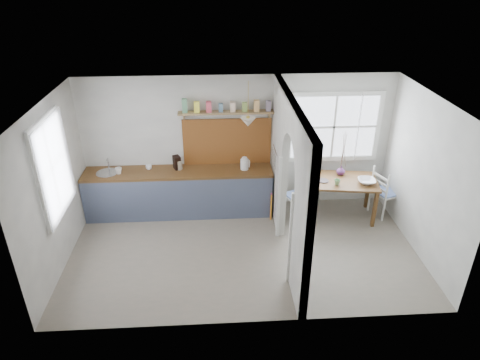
{
  "coord_description": "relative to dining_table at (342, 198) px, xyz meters",
  "views": [
    {
      "loc": [
        -0.42,
        -5.86,
        4.42
      ],
      "look_at": [
        -0.03,
        0.43,
        1.13
      ],
      "focal_mm": 32.0,
      "sensor_mm": 36.0,
      "label": 1
    }
  ],
  "objects": [
    {
      "name": "shelf",
      "position": [
        -2.14,
        0.47,
        1.63
      ],
      "size": [
        1.75,
        0.2,
        0.21
      ],
      "color": "olive",
      "rests_on": "walls"
    },
    {
      "name": "walls",
      "position": [
        -1.93,
        -1.02,
        0.92
      ],
      "size": [
        5.81,
        3.21,
        2.6
      ],
      "color": "silver",
      "rests_on": "floor"
    },
    {
      "name": "knife_block",
      "position": [
        -3.09,
        0.39,
        0.65
      ],
      "size": [
        0.17,
        0.19,
        0.25
      ],
      "primitive_type": "cube",
      "rotation": [
        0.0,
        0.0,
        0.41
      ],
      "color": "black",
      "rests_on": "counter"
    },
    {
      "name": "utensil_rail",
      "position": [
        -1.32,
        -0.12,
        1.07
      ],
      "size": [
        0.02,
        0.5,
        0.02
      ],
      "primitive_type": "cylinder",
      "rotation": [
        1.57,
        0.0,
        0.0
      ],
      "color": "#BCBDBF",
      "rests_on": "partition"
    },
    {
      "name": "towel_orange",
      "position": [
        -1.35,
        -0.08,
        -0.13
      ],
      "size": [
        0.02,
        0.03,
        0.56
      ],
      "primitive_type": "cube",
      "color": "orange",
      "rests_on": "counter"
    },
    {
      "name": "pendant_lamp",
      "position": [
        -1.78,
        0.13,
        1.5
      ],
      "size": [
        0.26,
        0.26,
        0.16
      ],
      "primitive_type": "cone",
      "color": "white",
      "rests_on": "ceiling"
    },
    {
      "name": "chair_right",
      "position": [
        0.85,
        0.01,
        0.11
      ],
      "size": [
        0.57,
        0.57,
        0.97
      ],
      "primitive_type": null,
      "rotation": [
        0.0,
        0.0,
        1.93
      ],
      "color": "silver",
      "rests_on": "floor"
    },
    {
      "name": "ceiling",
      "position": [
        -1.93,
        -1.02,
        2.22
      ],
      "size": [
        5.8,
        3.2,
        0.01
      ],
      "primitive_type": "cube",
      "color": "silver",
      "rests_on": "walls"
    },
    {
      "name": "backsplash",
      "position": [
        -2.14,
        0.56,
        0.97
      ],
      "size": [
        1.65,
        0.03,
        0.9
      ],
      "primitive_type": "cube",
      "color": "brown",
      "rests_on": "walls"
    },
    {
      "name": "floor",
      "position": [
        -1.93,
        -1.02,
        -0.38
      ],
      "size": [
        5.8,
        3.2,
        0.01
      ],
      "primitive_type": "cube",
      "color": "#6B6658",
      "rests_on": "ground"
    },
    {
      "name": "mug_b",
      "position": [
        -3.61,
        0.38,
        0.56
      ],
      "size": [
        0.11,
        0.11,
        0.09
      ],
      "primitive_type": "imported",
      "rotation": [
        0.0,
        0.0,
        -0.01
      ],
      "color": "silver",
      "rests_on": "counter"
    },
    {
      "name": "sink",
      "position": [
        -4.36,
        0.28,
        0.51
      ],
      "size": [
        0.4,
        0.4,
        0.02
      ],
      "primitive_type": "cylinder",
      "color": "#BCBDBF",
      "rests_on": "counter"
    },
    {
      "name": "partition",
      "position": [
        -1.23,
        -0.96,
        1.07
      ],
      "size": [
        0.12,
        3.2,
        2.6
      ],
      "color": "silver",
      "rests_on": "floor"
    },
    {
      "name": "towel_magenta",
      "position": [
        -1.35,
        -0.06,
        -0.1
      ],
      "size": [
        0.02,
        0.03,
        0.56
      ],
      "primitive_type": "cube",
      "color": "#B12670",
      "rests_on": "counter"
    },
    {
      "name": "vase",
      "position": [
        -0.01,
        0.23,
        0.46
      ],
      "size": [
        0.21,
        0.21,
        0.17
      ],
      "primitive_type": "imported",
      "rotation": [
        0.0,
        0.0,
        -0.41
      ],
      "color": "#5E2C66",
      "rests_on": "dining_table"
    },
    {
      "name": "dining_table",
      "position": [
        0.0,
        0.0,
        0.0
      ],
      "size": [
        1.32,
        0.98,
        0.76
      ],
      "primitive_type": null,
      "rotation": [
        0.0,
        0.0,
        -0.15
      ],
      "color": "#4B3012",
      "rests_on": "floor"
    },
    {
      "name": "chair_left",
      "position": [
        -0.85,
        0.05,
        0.05
      ],
      "size": [
        0.52,
        0.52,
        0.86
      ],
      "primitive_type": null,
      "rotation": [
        0.0,
        0.0,
        -1.15
      ],
      "color": "silver",
      "rests_on": "floor"
    },
    {
      "name": "nook_window",
      "position": [
        -0.13,
        0.54,
        1.22
      ],
      "size": [
        1.76,
        0.1,
        1.3
      ],
      "primitive_type": null,
      "color": "white",
      "rests_on": "walls"
    },
    {
      "name": "jar",
      "position": [
        -3.04,
        0.36,
        0.61
      ],
      "size": [
        0.14,
        0.14,
        0.18
      ],
      "primitive_type": "cylinder",
      "rotation": [
        0.0,
        0.0,
        -0.38
      ],
      "color": "gray",
      "rests_on": "counter"
    },
    {
      "name": "kettle",
      "position": [
        -1.83,
        0.28,
        0.64
      ],
      "size": [
        0.22,
        0.18,
        0.24
      ],
      "primitive_type": null,
      "rotation": [
        0.0,
        0.0,
        -0.1
      ],
      "color": "white",
      "rests_on": "counter"
    },
    {
      "name": "mug_a",
      "position": [
        -4.14,
        0.24,
        0.58
      ],
      "size": [
        0.14,
        0.14,
        0.12
      ],
      "primitive_type": "imported",
      "rotation": [
        0.0,
        0.0,
        -0.13
      ],
      "color": "silver",
      "rests_on": "counter"
    },
    {
      "name": "plate",
      "position": [
        -0.39,
        -0.01,
        0.39
      ],
      "size": [
        0.25,
        0.25,
        0.02
      ],
      "primitive_type": "cylinder",
      "rotation": [
        0.0,
        0.0,
        -0.33
      ],
      "color": "#342A2A",
      "rests_on": "dining_table"
    },
    {
      "name": "kitchen_window",
      "position": [
        -4.8,
        -1.02,
        1.27
      ],
      "size": [
        0.1,
        1.16,
        1.5
      ],
      "primitive_type": null,
      "color": "white",
      "rests_on": "walls"
    },
    {
      "name": "bowl",
      "position": [
        0.37,
        -0.14,
        0.42
      ],
      "size": [
        0.34,
        0.34,
        0.08
      ],
      "primitive_type": "imported",
      "rotation": [
        0.0,
        0.0,
        -0.09
      ],
      "color": "white",
      "rests_on": "dining_table"
    },
    {
      "name": "counter",
      "position": [
        -3.06,
        0.31,
        0.08
      ],
      "size": [
        3.5,
        0.6,
        0.9
      ],
      "color": "#4B3012",
      "rests_on": "floor"
    },
    {
      "name": "table_cup",
      "position": [
        -0.18,
        -0.17,
        0.43
      ],
      "size": [
        0.12,
        0.12,
        0.1
      ],
      "primitive_type": "imported",
      "rotation": [
        0.0,
        0.0,
        -0.07
      ],
      "color": "#75A36B",
      "rests_on": "dining_table"
    }
  ]
}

